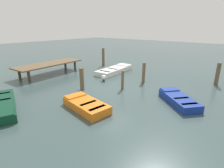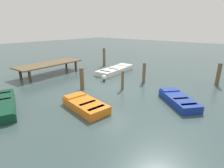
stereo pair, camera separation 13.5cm
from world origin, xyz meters
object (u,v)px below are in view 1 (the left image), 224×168
(mooring_piling_mid_right, at_px, (103,57))
(marker_buoy, at_px, (104,77))
(mooring_piling_near_left, at_px, (82,79))
(dock_segment, at_px, (49,64))
(mooring_piling_far_right, at_px, (122,80))
(mooring_piling_mid_left, at_px, (218,74))
(rowboat_blue, at_px, (179,99))
(mooring_piling_far_left, at_px, (144,73))
(rowboat_white, at_px, (115,70))
(rowboat_orange, at_px, (86,105))

(mooring_piling_mid_right, xyz_separation_m, marker_buoy, (-4.06, -3.73, -0.63))
(mooring_piling_mid_right, distance_m, mooring_piling_near_left, 7.48)
(dock_segment, xyz_separation_m, mooring_piling_far_right, (0.89, -7.18, -0.22))
(mooring_piling_mid_left, bearing_deg, marker_buoy, 123.58)
(rowboat_blue, bearing_deg, mooring_piling_far_left, 8.58)
(dock_segment, relative_size, mooring_piling_mid_left, 3.71)
(rowboat_white, bearing_deg, mooring_piling_far_right, -138.95)
(rowboat_white, height_order, mooring_piling_far_left, mooring_piling_far_left)
(dock_segment, distance_m, marker_buoy, 5.24)
(dock_segment, distance_m, mooring_piling_mid_right, 5.66)
(dock_segment, distance_m, mooring_piling_far_right, 7.23)
(dock_segment, height_order, mooring_piling_near_left, mooring_piling_near_left)
(rowboat_orange, distance_m, mooring_piling_far_left, 5.76)
(mooring_piling_mid_right, xyz_separation_m, mooring_piling_mid_left, (0.42, -10.48, -0.12))
(mooring_piling_mid_right, bearing_deg, mooring_piling_mid_left, -87.70)
(mooring_piling_mid_left, bearing_deg, dock_segment, 116.79)
(rowboat_white, xyz_separation_m, mooring_piling_mid_right, (1.41, 2.68, 0.70))
(dock_segment, xyz_separation_m, rowboat_white, (4.10, -3.95, -0.63))
(mooring_piling_far_right, bearing_deg, rowboat_blue, -87.43)
(dock_segment, bearing_deg, mooring_piling_mid_left, -66.94)
(mooring_piling_mid_right, height_order, mooring_piling_near_left, mooring_piling_mid_right)
(mooring_piling_near_left, bearing_deg, mooring_piling_mid_right, 31.62)
(rowboat_white, xyz_separation_m, mooring_piling_mid_left, (1.83, -7.80, 0.57))
(mooring_piling_near_left, bearing_deg, marker_buoy, 4.78)
(rowboat_orange, relative_size, mooring_piling_far_right, 2.19)
(mooring_piling_far_left, distance_m, mooring_piling_mid_left, 5.13)
(mooring_piling_near_left, height_order, marker_buoy, mooring_piling_near_left)
(rowboat_white, xyz_separation_m, mooring_piling_near_left, (-4.95, -1.24, 0.51))
(rowboat_blue, xyz_separation_m, rowboat_white, (3.05, 6.88, -0.00))
(rowboat_orange, xyz_separation_m, mooring_piling_mid_right, (8.13, 6.21, 0.70))
(rowboat_orange, bearing_deg, mooring_piling_mid_left, -108.07)
(mooring_piling_far_left, xyz_separation_m, mooring_piling_mid_right, (2.39, 6.18, 0.18))
(mooring_piling_mid_left, bearing_deg, rowboat_white, 103.24)
(rowboat_blue, relative_size, rowboat_orange, 0.99)
(rowboat_blue, relative_size, marker_buoy, 5.72)
(rowboat_white, xyz_separation_m, marker_buoy, (-2.65, -1.05, 0.07))
(mooring_piling_mid_left, bearing_deg, rowboat_orange, 153.49)
(rowboat_blue, bearing_deg, mooring_piling_far_right, 42.68)
(mooring_piling_near_left, bearing_deg, mooring_piling_far_left, -29.65)
(marker_buoy, bearing_deg, mooring_piling_mid_left, -56.42)
(mooring_piling_far_left, xyz_separation_m, mooring_piling_mid_left, (2.81, -4.29, 0.06))
(mooring_piling_near_left, bearing_deg, rowboat_orange, -127.59)
(mooring_piling_mid_right, relative_size, mooring_piling_near_left, 1.25)
(rowboat_blue, bearing_deg, marker_buoy, 36.17)
(dock_segment, height_order, rowboat_white, dock_segment)
(rowboat_orange, xyz_separation_m, mooring_piling_far_right, (3.51, 0.31, 0.41))
(mooring_piling_far_left, distance_m, mooring_piling_near_left, 4.58)
(rowboat_orange, distance_m, marker_buoy, 4.77)
(mooring_piling_mid_right, relative_size, mooring_piling_far_right, 1.45)
(marker_buoy, bearing_deg, rowboat_white, 21.68)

